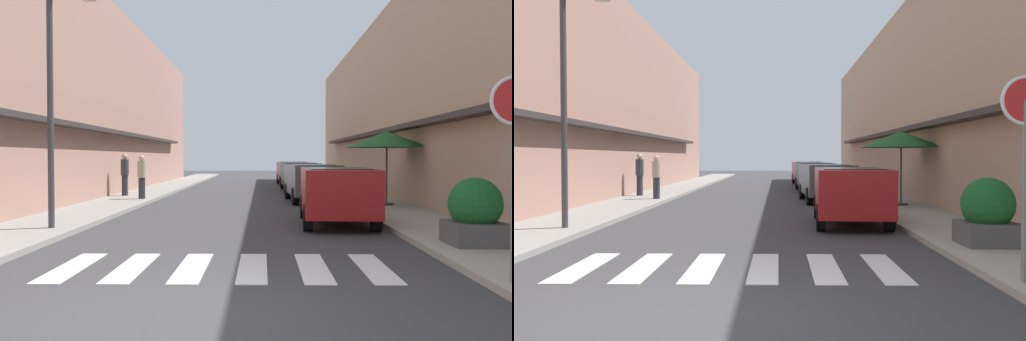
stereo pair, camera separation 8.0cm
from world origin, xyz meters
TOP-DOWN VIEW (x-y plane):
  - ground_plane at (0.00, 16.35)m, footprint 89.94×89.94m
  - sidewalk_left at (-4.73, 16.35)m, footprint 2.24×57.24m
  - sidewalk_right at (4.73, 16.35)m, footprint 2.24×57.24m
  - building_row_left at (-8.35, 17.40)m, footprint 5.50×38.79m
  - building_row_right at (8.35, 17.40)m, footprint 5.50×38.79m
  - crosswalk at (-0.00, 2.64)m, footprint 5.20×2.20m
  - parked_car_near at (2.56, 7.90)m, footprint 1.97×4.03m
  - parked_car_mid at (2.56, 14.74)m, footprint 1.97×4.37m
  - parked_car_far at (2.56, 21.04)m, footprint 1.87×4.38m
  - parked_car_distant at (2.56, 27.38)m, footprint 1.92×4.18m
  - round_street_sign at (3.88, 1.29)m, footprint 0.65×0.07m
  - street_lamp at (-4.04, 6.33)m, footprint 1.19×0.28m
  - cafe_umbrella at (4.87, 12.09)m, footprint 2.75×2.75m
  - planter_corner at (4.57, 4.14)m, footprint 0.98×0.98m
  - pedestrian_walking_near at (-5.20, 16.29)m, footprint 0.34×0.34m
  - pedestrian_walking_far at (-4.08, 14.60)m, footprint 0.34×0.34m

SIDE VIEW (x-z plane):
  - ground_plane at x=0.00m, z-range 0.00..0.00m
  - crosswalk at x=0.00m, z-range 0.00..0.01m
  - sidewalk_left at x=-4.73m, z-range 0.00..0.12m
  - sidewalk_right at x=4.73m, z-range 0.00..0.12m
  - planter_corner at x=4.57m, z-range 0.09..1.34m
  - parked_car_near at x=2.56m, z-range 0.19..1.66m
  - parked_car_distant at x=2.56m, z-range 0.19..1.66m
  - parked_car_mid at x=2.56m, z-range 0.19..1.66m
  - parked_car_far at x=2.56m, z-range 0.19..1.66m
  - pedestrian_walking_far at x=-4.08m, z-range 0.17..1.87m
  - pedestrian_walking_near at x=-5.20m, z-range 0.17..1.95m
  - round_street_sign at x=3.88m, z-range 0.83..3.51m
  - cafe_umbrella at x=4.87m, z-range 1.09..3.60m
  - street_lamp at x=-4.04m, z-range 0.72..6.23m
  - building_row_right at x=8.35m, z-range 0.00..8.11m
  - building_row_left at x=-8.35m, z-range 0.00..8.50m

